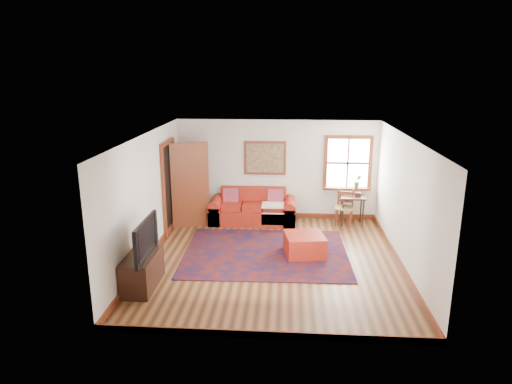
# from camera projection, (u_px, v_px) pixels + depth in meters

# --- Properties ---
(ground) EXTENTS (5.50, 5.50, 0.00)m
(ground) POSITION_uv_depth(u_px,v_px,m) (272.00, 260.00, 9.14)
(ground) COLOR #402211
(ground) RESTS_ON ground
(room_envelope) EXTENTS (5.04, 5.54, 2.52)m
(room_envelope) POSITION_uv_depth(u_px,v_px,m) (273.00, 180.00, 8.72)
(room_envelope) COLOR silver
(room_envelope) RESTS_ON ground
(window) EXTENTS (1.18, 0.20, 1.38)m
(window) POSITION_uv_depth(u_px,v_px,m) (349.00, 169.00, 11.27)
(window) COLOR white
(window) RESTS_ON ground
(doorway) EXTENTS (0.89, 1.08, 2.14)m
(doorway) POSITION_uv_depth(u_px,v_px,m) (182.00, 185.00, 10.72)
(doorway) COLOR black
(doorway) RESTS_ON ground
(framed_artwork) EXTENTS (1.05, 0.07, 0.85)m
(framed_artwork) POSITION_uv_depth(u_px,v_px,m) (265.00, 158.00, 11.36)
(framed_artwork) COLOR maroon
(framed_artwork) RESTS_ON ground
(persian_rug) EXTENTS (3.42, 2.77, 0.02)m
(persian_rug) POSITION_uv_depth(u_px,v_px,m) (266.00, 253.00, 9.48)
(persian_rug) COLOR #50130B
(persian_rug) RESTS_ON ground
(red_leather_sofa) EXTENTS (2.11, 0.87, 0.83)m
(red_leather_sofa) POSITION_uv_depth(u_px,v_px,m) (253.00, 211.00, 11.35)
(red_leather_sofa) COLOR #9F2214
(red_leather_sofa) RESTS_ON ground
(red_ottoman) EXTENTS (0.89, 0.89, 0.44)m
(red_ottoman) POSITION_uv_depth(u_px,v_px,m) (304.00, 245.00, 9.35)
(red_ottoman) COLOR #9F2214
(red_ottoman) RESTS_ON ground
(side_table) EXTENTS (0.59, 0.44, 0.71)m
(side_table) POSITION_uv_depth(u_px,v_px,m) (352.00, 201.00, 11.10)
(side_table) COLOR black
(side_table) RESTS_ON ground
(ladder_back_chair) EXTENTS (0.49, 0.47, 0.87)m
(ladder_back_chair) POSITION_uv_depth(u_px,v_px,m) (345.00, 206.00, 11.11)
(ladder_back_chair) COLOR tan
(ladder_back_chair) RESTS_ON ground
(media_cabinet) EXTENTS (0.49, 1.10, 0.60)m
(media_cabinet) POSITION_uv_depth(u_px,v_px,m) (142.00, 271.00, 7.97)
(media_cabinet) COLOR black
(media_cabinet) RESTS_ON ground
(television) EXTENTS (0.15, 1.16, 0.67)m
(television) POSITION_uv_depth(u_px,v_px,m) (139.00, 239.00, 7.71)
(television) COLOR black
(television) RESTS_ON media_cabinet
(candle_hurricane) EXTENTS (0.12, 0.12, 0.18)m
(candle_hurricane) POSITION_uv_depth(u_px,v_px,m) (151.00, 241.00, 8.27)
(candle_hurricane) COLOR silver
(candle_hurricane) RESTS_ON media_cabinet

